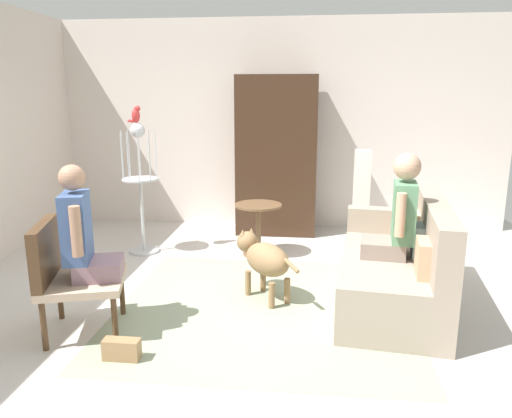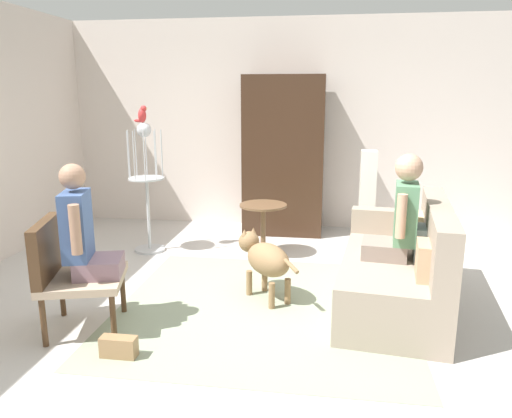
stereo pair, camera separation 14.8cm
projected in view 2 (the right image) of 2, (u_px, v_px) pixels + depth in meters
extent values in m
plane|color=beige|center=(243.00, 306.00, 4.33)|extent=(6.97, 6.97, 0.00)
cube|color=silver|center=(279.00, 125.00, 6.78)|extent=(6.41, 0.12, 2.83)
cube|color=gray|center=(263.00, 307.00, 4.30)|extent=(2.52, 2.48, 0.01)
cube|color=gray|center=(392.00, 283.00, 4.26)|extent=(1.05, 1.81, 0.46)
cube|color=gray|center=(438.00, 234.00, 4.07)|extent=(0.39, 1.73, 0.48)
cube|color=gray|center=(395.00, 222.00, 4.90)|extent=(0.87, 0.28, 0.25)
cube|color=tan|center=(423.00, 260.00, 3.72)|extent=(0.14, 0.33, 0.28)
cube|color=#9EB2B7|center=(420.00, 242.00, 4.17)|extent=(0.13, 0.30, 0.28)
cube|color=#C6B284|center=(418.00, 228.00, 4.61)|extent=(0.13, 0.30, 0.28)
cylinder|color=#4C331E|center=(123.00, 291.00, 4.18)|extent=(0.04, 0.04, 0.39)
cylinder|color=#4C331E|center=(113.00, 318.00, 3.67)|extent=(0.04, 0.04, 0.39)
cylinder|color=#4C331E|center=(62.00, 294.00, 4.11)|extent=(0.04, 0.04, 0.39)
cylinder|color=#4C331E|center=(44.00, 322.00, 3.60)|extent=(0.04, 0.04, 0.39)
cube|color=tan|center=(84.00, 279.00, 3.84)|extent=(0.75, 0.77, 0.06)
cube|color=#4C331E|center=(46.00, 249.00, 3.75)|extent=(0.25, 0.63, 0.45)
cube|color=gray|center=(384.00, 249.00, 4.22)|extent=(0.41, 0.40, 0.14)
cube|color=#598C66|center=(406.00, 213.00, 4.10)|extent=(0.22, 0.37, 0.51)
sphere|color=tan|center=(409.00, 167.00, 4.01)|extent=(0.23, 0.23, 0.23)
cylinder|color=tan|center=(401.00, 216.00, 3.90)|extent=(0.08, 0.08, 0.36)
cylinder|color=tan|center=(401.00, 205.00, 4.31)|extent=(0.08, 0.08, 0.36)
cube|color=gray|center=(99.00, 266.00, 3.83)|extent=(0.43, 0.42, 0.14)
cube|color=#3F598C|center=(77.00, 226.00, 3.74)|extent=(0.27, 0.38, 0.53)
sphere|color=#A57A60|center=(72.00, 176.00, 3.65)|extent=(0.19, 0.19, 0.19)
cylinder|color=#A57A60|center=(87.00, 216.00, 3.94)|extent=(0.08, 0.08, 0.37)
cylinder|color=#A57A60|center=(75.00, 230.00, 3.53)|extent=(0.08, 0.08, 0.37)
cylinder|color=brown|center=(263.00, 205.00, 5.59)|extent=(0.54, 0.54, 0.02)
cylinder|color=brown|center=(263.00, 231.00, 5.66)|extent=(0.06, 0.06, 0.58)
cylinder|color=brown|center=(263.00, 253.00, 5.72)|extent=(0.36, 0.36, 0.03)
ellipsoid|color=olive|center=(268.00, 260.00, 4.39)|extent=(0.56, 0.58, 0.29)
sphere|color=olive|center=(249.00, 242.00, 4.63)|extent=(0.20, 0.20, 0.20)
cone|color=olive|center=(244.00, 232.00, 4.58)|extent=(0.06, 0.06, 0.06)
cone|color=olive|center=(253.00, 231.00, 4.63)|extent=(0.06, 0.06, 0.06)
cylinder|color=olive|center=(291.00, 266.00, 4.11)|extent=(0.15, 0.16, 0.10)
cylinder|color=olive|center=(249.00, 283.00, 4.55)|extent=(0.06, 0.06, 0.24)
cylinder|color=olive|center=(265.00, 279.00, 4.65)|extent=(0.06, 0.06, 0.24)
cylinder|color=olive|center=(272.00, 296.00, 4.26)|extent=(0.06, 0.06, 0.24)
cylinder|color=olive|center=(288.00, 291.00, 4.35)|extent=(0.06, 0.06, 0.24)
cylinder|color=silver|center=(150.00, 249.00, 5.88)|extent=(0.36, 0.36, 0.03)
cylinder|color=silver|center=(148.00, 215.00, 5.78)|extent=(0.04, 0.04, 0.87)
cylinder|color=silver|center=(146.00, 178.00, 5.68)|extent=(0.41, 0.41, 0.02)
cylinder|color=silver|center=(162.00, 154.00, 5.59)|extent=(0.01, 0.01, 0.55)
cylinder|color=silver|center=(162.00, 153.00, 5.70)|extent=(0.01, 0.01, 0.55)
cylinder|color=silver|center=(156.00, 152.00, 5.79)|extent=(0.01, 0.01, 0.55)
cylinder|color=silver|center=(146.00, 152.00, 5.80)|extent=(0.01, 0.01, 0.55)
cylinder|color=silver|center=(136.00, 153.00, 5.75)|extent=(0.01, 0.01, 0.55)
cylinder|color=silver|center=(129.00, 154.00, 5.64)|extent=(0.01, 0.01, 0.55)
cylinder|color=silver|center=(128.00, 155.00, 5.52)|extent=(0.01, 0.01, 0.55)
cylinder|color=silver|center=(134.00, 156.00, 5.44)|extent=(0.01, 0.01, 0.55)
cylinder|color=silver|center=(144.00, 156.00, 5.42)|extent=(0.01, 0.01, 0.55)
cylinder|color=silver|center=(155.00, 155.00, 5.48)|extent=(0.01, 0.01, 0.55)
sphere|color=silver|center=(144.00, 130.00, 5.55)|extent=(0.17, 0.17, 0.17)
ellipsoid|color=red|center=(142.00, 115.00, 5.51)|extent=(0.09, 0.10, 0.16)
sphere|color=red|center=(143.00, 109.00, 5.50)|extent=(0.07, 0.07, 0.07)
cone|color=#D8BF4C|center=(146.00, 109.00, 5.49)|extent=(0.03, 0.02, 0.02)
ellipsoid|color=red|center=(139.00, 121.00, 5.53)|extent=(0.12, 0.03, 0.04)
cube|color=#4C4742|center=(364.00, 249.00, 5.84)|extent=(0.20, 0.20, 0.06)
cube|color=white|center=(367.00, 200.00, 5.70)|extent=(0.18, 0.18, 1.15)
cube|color=#382316|center=(284.00, 156.00, 6.46)|extent=(1.04, 0.56, 2.07)
cube|color=#99724C|center=(119.00, 347.00, 3.48)|extent=(0.26, 0.10, 0.15)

